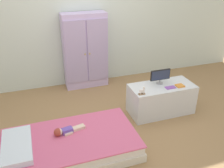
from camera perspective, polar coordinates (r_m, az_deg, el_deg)
ground_plane at (r=3.58m, az=0.47°, el=-9.62°), size 10.00×10.00×0.02m
back_wall at (r=4.48m, az=-6.39°, el=16.62°), size 6.40×0.05×2.70m
bed at (r=3.12m, az=-9.35°, el=-13.57°), size 1.58×0.89×0.22m
pillow at (r=3.03m, az=-20.91°, el=-13.09°), size 0.32×0.64×0.07m
doll at (r=3.10m, az=-10.95°, el=-10.51°), size 0.39×0.15×0.10m
wardrobe at (r=4.46m, az=-6.11°, el=7.48°), size 0.76×0.31×1.33m
tv_stand at (r=3.84m, az=11.13°, el=-3.34°), size 0.96×0.45×0.45m
tv_monitor at (r=3.74m, az=10.97°, el=1.91°), size 0.31×0.10×0.22m
rocking_horse_toy at (r=3.43m, az=6.97°, el=-1.55°), size 0.10×0.04×0.12m
book_purple at (r=3.69m, az=13.16°, el=-0.77°), size 0.15×0.08×0.01m
book_orange at (r=3.77m, az=15.22°, el=-0.37°), size 0.11×0.11×0.02m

